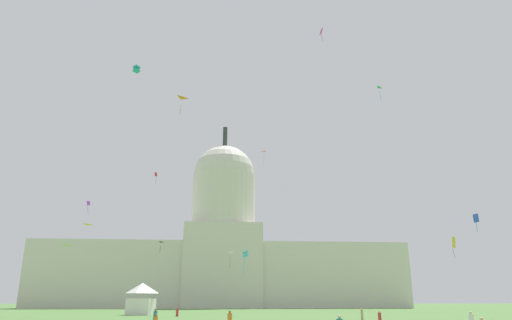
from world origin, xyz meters
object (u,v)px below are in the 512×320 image
(kite_gold_low, at_px, (85,227))
(kite_orange_mid, at_px, (180,102))
(person_teal_aisle_center, at_px, (155,318))
(kite_white_low, at_px, (230,254))
(event_tent, at_px, (142,299))
(kite_black_low, at_px, (160,244))
(kite_pink_high, at_px, (264,154))
(kite_cyan_low, at_px, (245,254))
(person_red_mid_left, at_px, (177,313))
(kite_lime_low, at_px, (65,246))
(kite_magenta_high, at_px, (321,32))
(kite_violet_mid, at_px, (88,204))
(kite_turquoise_high, at_px, (136,69))
(kite_blue_low, at_px, (476,219))
(capitol_building, at_px, (223,254))
(person_red_mid_right, at_px, (380,318))
(kite_yellow_low, at_px, (454,243))
(kite_red_high, at_px, (156,176))
(kite_green_high, at_px, (377,90))
(person_tan_lawn_far_right, at_px, (362,315))

(kite_gold_low, xyz_separation_m, kite_orange_mid, (14.19, -3.14, 20.79))
(person_teal_aisle_center, xyz_separation_m, kite_white_low, (9.04, 48.10, 11.25))
(event_tent, xyz_separation_m, kite_black_low, (-0.75, 31.18, 13.92))
(person_teal_aisle_center, height_order, kite_gold_low, kite_gold_low)
(kite_pink_high, bearing_deg, kite_cyan_low, 100.43)
(event_tent, xyz_separation_m, person_red_mid_left, (7.55, -9.60, -2.23))
(event_tent, height_order, kite_lime_low, kite_lime_low)
(event_tent, distance_m, kite_magenta_high, 64.84)
(person_red_mid_left, distance_m, person_teal_aisle_center, 32.23)
(person_red_mid_left, xyz_separation_m, person_teal_aisle_center, (0.19, -32.23, 0.18))
(kite_white_low, bearing_deg, kite_violet_mid, -175.81)
(kite_turquoise_high, distance_m, kite_blue_low, 60.53)
(capitol_building, relative_size, kite_violet_mid, 41.39)
(person_red_mid_right, height_order, person_red_mid_left, person_red_mid_left)
(person_red_mid_right, distance_m, kite_violet_mid, 87.97)
(event_tent, xyz_separation_m, kite_cyan_low, (19.25, -7.43, 7.83))
(event_tent, height_order, kite_yellow_low, kite_yellow_low)
(kite_cyan_low, bearing_deg, kite_red_high, -151.96)
(person_red_mid_left, height_order, kite_magenta_high, kite_magenta_high)
(kite_pink_high, distance_m, kite_turquoise_high, 54.94)
(person_red_mid_left, bearing_deg, kite_turquoise_high, -66.87)
(kite_pink_high, relative_size, kite_green_high, 1.60)
(person_tan_lawn_far_right, height_order, kite_black_low, kite_black_low)
(kite_pink_high, xyz_separation_m, kite_red_high, (-29.80, 10.55, -3.77))
(kite_yellow_low, bearing_deg, kite_turquoise_high, -173.08)
(person_tan_lawn_far_right, relative_size, kite_cyan_low, 0.39)
(kite_orange_mid, height_order, kite_lime_low, kite_orange_mid)
(kite_turquoise_high, bearing_deg, kite_magenta_high, 64.41)
(kite_black_low, bearing_deg, kite_turquoise_high, 47.57)
(kite_orange_mid, bearing_deg, person_red_mid_right, 112.47)
(capitol_building, distance_m, kite_cyan_low, 90.13)
(event_tent, distance_m, kite_pink_high, 51.51)
(kite_gold_low, height_order, kite_white_low, kite_gold_low)
(kite_violet_mid, xyz_separation_m, kite_lime_low, (7.22, -37.38, -15.08))
(kite_black_low, xyz_separation_m, kite_violet_mid, (-18.83, -2.92, 9.91))
(kite_pink_high, bearing_deg, person_red_mid_right, 119.47)
(person_red_mid_right, bearing_deg, event_tent, -47.91)
(person_red_mid_right, bearing_deg, kite_violet_mid, -50.81)
(person_tan_lawn_far_right, relative_size, kite_orange_mid, 0.63)
(kite_magenta_high, bearing_deg, kite_lime_low, 123.21)
(kite_gold_low, xyz_separation_m, kite_magenta_high, (41.73, 8.01, 43.01))
(capitol_building, relative_size, kite_lime_low, 74.77)
(kite_orange_mid, bearing_deg, kite_cyan_low, -167.12)
(kite_lime_low, bearing_deg, kite_white_low, 20.62)
(capitol_building, distance_m, kite_violet_mid, 65.37)
(capitol_building, bearing_deg, kite_orange_mid, -95.09)
(kite_green_high, bearing_deg, person_teal_aisle_center, -8.11)
(kite_white_low, relative_size, kite_violet_mid, 1.03)
(capitol_building, bearing_deg, kite_lime_low, -107.51)
(person_teal_aisle_center, height_order, kite_lime_low, kite_lime_low)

